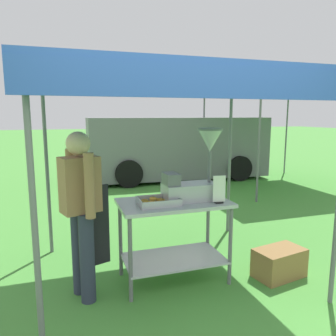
# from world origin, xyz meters

# --- Properties ---
(ground_plane) EXTENTS (70.00, 70.00, 0.00)m
(ground_plane) POSITION_xyz_m (0.00, 6.00, 0.00)
(ground_plane) COLOR #478E38
(stall_canopy) EXTENTS (2.75, 2.24, 2.15)m
(stall_canopy) POSITION_xyz_m (0.13, 1.12, 2.07)
(stall_canopy) COLOR slate
(stall_canopy) RESTS_ON ground
(donut_cart) EXTENTS (1.15, 0.65, 0.87)m
(donut_cart) POSITION_xyz_m (0.13, 1.02, 0.63)
(donut_cart) COLOR #B7B7BC
(donut_cart) RESTS_ON ground
(donut_tray) EXTENTS (0.41, 0.29, 0.07)m
(donut_tray) POSITION_xyz_m (-0.06, 0.95, 0.89)
(donut_tray) COLOR #B7B7BC
(donut_tray) RESTS_ON donut_cart
(donut_fryer) EXTENTS (0.63, 0.28, 0.75)m
(donut_fryer) POSITION_xyz_m (0.36, 1.01, 1.15)
(donut_fryer) COLOR #B7B7BC
(donut_fryer) RESTS_ON donut_cart
(menu_sign) EXTENTS (0.13, 0.05, 0.28)m
(menu_sign) POSITION_xyz_m (0.54, 0.80, 0.99)
(menu_sign) COLOR black
(menu_sign) RESTS_ON donut_cart
(vendor) EXTENTS (0.46, 0.53, 1.61)m
(vendor) POSITION_xyz_m (-0.80, 0.97, 0.90)
(vendor) COLOR #2D3347
(vendor) RESTS_ON ground
(supply_crate) EXTENTS (0.59, 0.41, 0.31)m
(supply_crate) POSITION_xyz_m (1.25, 0.72, 0.16)
(supply_crate) COLOR olive
(supply_crate) RESTS_ON ground
(van_grey) EXTENTS (4.89, 2.23, 1.69)m
(van_grey) POSITION_xyz_m (2.07, 6.55, 0.88)
(van_grey) COLOR slate
(van_grey) RESTS_ON ground
(neighbour_tent) EXTENTS (2.92, 2.88, 2.50)m
(neighbour_tent) POSITION_xyz_m (4.13, 4.78, 2.42)
(neighbour_tent) COLOR slate
(neighbour_tent) RESTS_ON ground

